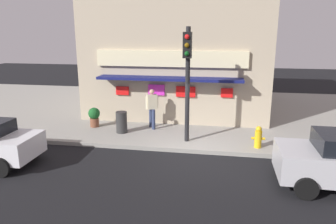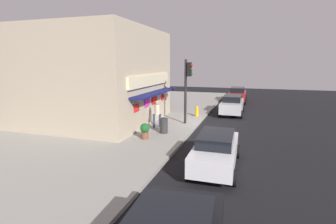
{
  "view_description": "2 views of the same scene",
  "coord_description": "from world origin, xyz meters",
  "px_view_note": "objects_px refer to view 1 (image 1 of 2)",
  "views": [
    {
      "loc": [
        0.98,
        -11.18,
        4.5
      ],
      "look_at": [
        -1.3,
        1.93,
        1.08
      ],
      "focal_mm": 33.88,
      "sensor_mm": 36.0,
      "label": 1
    },
    {
      "loc": [
        -17.84,
        -3.44,
        4.41
      ],
      "look_at": [
        -0.9,
        2.07,
        1.02
      ],
      "focal_mm": 27.5,
      "sensor_mm": 36.0,
      "label": 2
    }
  ],
  "objects_px": {
    "trash_can": "(122,122)",
    "potted_plant_by_doorway": "(94,116)",
    "traffic_light": "(187,70)",
    "pedestrian": "(152,107)",
    "fire_hydrant": "(258,137)"
  },
  "relations": [
    {
      "from": "fire_hydrant",
      "to": "pedestrian",
      "type": "distance_m",
      "value": 4.9
    },
    {
      "from": "fire_hydrant",
      "to": "trash_can",
      "type": "height_order",
      "value": "trash_can"
    },
    {
      "from": "traffic_light",
      "to": "pedestrian",
      "type": "distance_m",
      "value": 3.05
    },
    {
      "from": "pedestrian",
      "to": "potted_plant_by_doorway",
      "type": "bearing_deg",
      "value": -174.28
    },
    {
      "from": "traffic_light",
      "to": "trash_can",
      "type": "distance_m",
      "value": 3.88
    },
    {
      "from": "fire_hydrant",
      "to": "pedestrian",
      "type": "xyz_separation_m",
      "value": [
        -4.53,
        1.78,
        0.59
      ]
    },
    {
      "from": "trash_can",
      "to": "pedestrian",
      "type": "relative_size",
      "value": 0.52
    },
    {
      "from": "traffic_light",
      "to": "trash_can",
      "type": "height_order",
      "value": "traffic_light"
    },
    {
      "from": "fire_hydrant",
      "to": "potted_plant_by_doorway",
      "type": "relative_size",
      "value": 0.94
    },
    {
      "from": "trash_can",
      "to": "potted_plant_by_doorway",
      "type": "distance_m",
      "value": 1.64
    },
    {
      "from": "pedestrian",
      "to": "potted_plant_by_doorway",
      "type": "distance_m",
      "value": 2.75
    },
    {
      "from": "potted_plant_by_doorway",
      "to": "pedestrian",
      "type": "bearing_deg",
      "value": 5.72
    },
    {
      "from": "traffic_light",
      "to": "pedestrian",
      "type": "bearing_deg",
      "value": 137.72
    },
    {
      "from": "fire_hydrant",
      "to": "trash_can",
      "type": "bearing_deg",
      "value": 171.09
    },
    {
      "from": "trash_can",
      "to": "pedestrian",
      "type": "xyz_separation_m",
      "value": [
        1.17,
        0.88,
        0.54
      ]
    }
  ]
}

